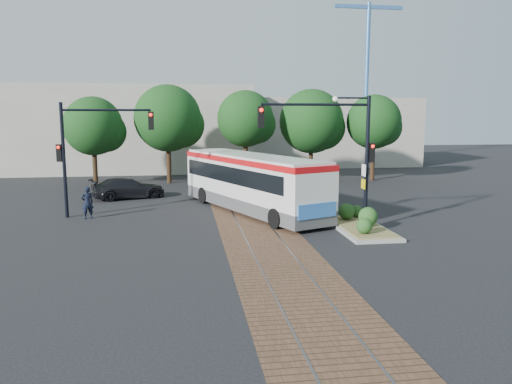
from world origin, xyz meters
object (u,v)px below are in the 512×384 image
Objects in this scene: city_bus at (251,180)px; officer at (87,203)px; signal_pole_main at (342,141)px; signal_pole_left at (86,144)px; parked_car at (128,188)px; traffic_island at (360,222)px.

city_bus reaches higher than officer.
signal_pole_left is at bearing 158.55° from signal_pole_main.
city_bus is 1.98× the size of signal_pole_main.
signal_pole_left is 6.69m from parked_car.
signal_pole_left is at bearing 159.64° from traffic_island.
signal_pole_left reaches higher than city_bus.
signal_pole_left is 1.28× the size of parked_car.
officer is (-12.21, 4.31, -3.31)m from signal_pole_main.
parked_car is (1.40, 6.20, -0.17)m from officer.
signal_pole_main is 3.54× the size of officer.
signal_pole_left is at bearing 158.56° from city_bus.
traffic_island is 1.11× the size of parked_car.
city_bus is 6.96m from traffic_island.
parked_car is at bearing 76.05° from signal_pole_left.
signal_pole_left reaches higher than parked_car.
traffic_island is at bearing -71.44° from city_bus.
officer is (-8.67, -0.70, -0.92)m from city_bus.
signal_pole_main is at bearing 174.64° from traffic_island.
city_bus is 9.18m from parked_car.
signal_pole_left reaches higher than traffic_island.
signal_pole_main is (3.54, -5.02, 2.39)m from city_bus.
signal_pole_left is 3.06m from officer.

